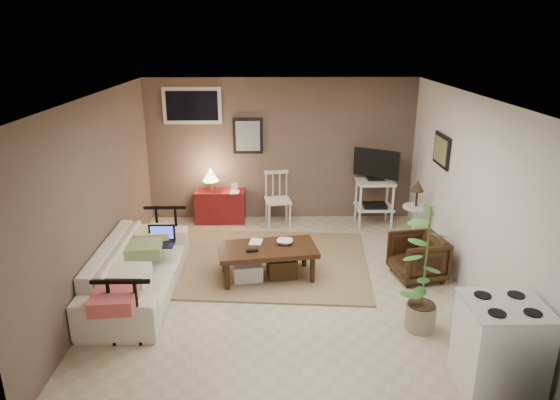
{
  "coord_description": "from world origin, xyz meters",
  "views": [
    {
      "loc": [
        -0.15,
        -5.74,
        3.09
      ],
      "look_at": [
        -0.05,
        0.35,
        1.03
      ],
      "focal_mm": 32.0,
      "sensor_mm": 36.0,
      "label": 1
    }
  ],
  "objects_px": {
    "coffee_table": "(267,260)",
    "armchair": "(418,255)",
    "tv_stand": "(375,186)",
    "spindle_chair": "(278,200)",
    "side_table": "(416,205)",
    "red_console": "(219,203)",
    "potted_plant": "(426,265)",
    "sofa": "(138,261)",
    "stove": "(500,347)"
  },
  "relations": [
    {
      "from": "red_console",
      "to": "armchair",
      "type": "xyz_separation_m",
      "value": [
        2.8,
        -2.1,
        -0.01
      ]
    },
    {
      "from": "side_table",
      "to": "potted_plant",
      "type": "distance_m",
      "value": 2.35
    },
    {
      "from": "armchair",
      "to": "stove",
      "type": "bearing_deg",
      "value": -7.76
    },
    {
      "from": "coffee_table",
      "to": "spindle_chair",
      "type": "bearing_deg",
      "value": 85.1
    },
    {
      "from": "sofa",
      "to": "spindle_chair",
      "type": "xyz_separation_m",
      "value": [
        1.74,
        2.32,
        -0.02
      ]
    },
    {
      "from": "sofa",
      "to": "stove",
      "type": "bearing_deg",
      "value": -116.49
    },
    {
      "from": "tv_stand",
      "to": "side_table",
      "type": "xyz_separation_m",
      "value": [
        0.45,
        -0.84,
        -0.05
      ]
    },
    {
      "from": "spindle_chair",
      "to": "armchair",
      "type": "relative_size",
      "value": 1.41
    },
    {
      "from": "tv_stand",
      "to": "armchair",
      "type": "height_order",
      "value": "tv_stand"
    },
    {
      "from": "coffee_table",
      "to": "potted_plant",
      "type": "bearing_deg",
      "value": -35.29
    },
    {
      "from": "side_table",
      "to": "stove",
      "type": "height_order",
      "value": "side_table"
    },
    {
      "from": "spindle_chair",
      "to": "side_table",
      "type": "height_order",
      "value": "side_table"
    },
    {
      "from": "red_console",
      "to": "spindle_chair",
      "type": "bearing_deg",
      "value": -7.95
    },
    {
      "from": "coffee_table",
      "to": "sofa",
      "type": "relative_size",
      "value": 0.6
    },
    {
      "from": "sofa",
      "to": "armchair",
      "type": "height_order",
      "value": "sofa"
    },
    {
      "from": "spindle_chair",
      "to": "potted_plant",
      "type": "bearing_deg",
      "value": -64.47
    },
    {
      "from": "spindle_chair",
      "to": "tv_stand",
      "type": "distance_m",
      "value": 1.63
    },
    {
      "from": "spindle_chair",
      "to": "potted_plant",
      "type": "xyz_separation_m",
      "value": [
        1.51,
        -3.17,
        0.35
      ]
    },
    {
      "from": "tv_stand",
      "to": "sofa",
      "type": "bearing_deg",
      "value": -145.72
    },
    {
      "from": "side_table",
      "to": "armchair",
      "type": "height_order",
      "value": "side_table"
    },
    {
      "from": "coffee_table",
      "to": "armchair",
      "type": "distance_m",
      "value": 1.98
    },
    {
      "from": "armchair",
      "to": "side_table",
      "type": "bearing_deg",
      "value": 156.46
    },
    {
      "from": "armchair",
      "to": "potted_plant",
      "type": "distance_m",
      "value": 1.32
    },
    {
      "from": "sofa",
      "to": "armchair",
      "type": "relative_size",
      "value": 3.54
    },
    {
      "from": "coffee_table",
      "to": "side_table",
      "type": "relative_size",
      "value": 1.31
    },
    {
      "from": "tv_stand",
      "to": "armchair",
      "type": "xyz_separation_m",
      "value": [
        0.2,
        -1.92,
        -0.37
      ]
    },
    {
      "from": "spindle_chair",
      "to": "potted_plant",
      "type": "height_order",
      "value": "potted_plant"
    },
    {
      "from": "tv_stand",
      "to": "armchair",
      "type": "distance_m",
      "value": 1.97
    },
    {
      "from": "tv_stand",
      "to": "stove",
      "type": "relative_size",
      "value": 1.46
    },
    {
      "from": "coffee_table",
      "to": "stove",
      "type": "relative_size",
      "value": 1.53
    },
    {
      "from": "tv_stand",
      "to": "armchair",
      "type": "relative_size",
      "value": 2.03
    },
    {
      "from": "coffee_table",
      "to": "tv_stand",
      "type": "bearing_deg",
      "value": 47.46
    },
    {
      "from": "red_console",
      "to": "potted_plant",
      "type": "height_order",
      "value": "potted_plant"
    },
    {
      "from": "potted_plant",
      "to": "tv_stand",
      "type": "bearing_deg",
      "value": 88.3
    },
    {
      "from": "sofa",
      "to": "stove",
      "type": "relative_size",
      "value": 2.55
    },
    {
      "from": "armchair",
      "to": "red_console",
      "type": "bearing_deg",
      "value": -137.56
    },
    {
      "from": "potted_plant",
      "to": "side_table",
      "type": "bearing_deg",
      "value": 76.65
    },
    {
      "from": "sofa",
      "to": "red_console",
      "type": "bearing_deg",
      "value": -16.95
    },
    {
      "from": "armchair",
      "to": "stove",
      "type": "relative_size",
      "value": 0.72
    },
    {
      "from": "sofa",
      "to": "spindle_chair",
      "type": "relative_size",
      "value": 2.51
    },
    {
      "from": "tv_stand",
      "to": "stove",
      "type": "bearing_deg",
      "value": -85.66
    },
    {
      "from": "coffee_table",
      "to": "armchair",
      "type": "relative_size",
      "value": 2.12
    },
    {
      "from": "sofa",
      "to": "tv_stand",
      "type": "relative_size",
      "value": 1.74
    },
    {
      "from": "potted_plant",
      "to": "armchair",
      "type": "bearing_deg",
      "value": 76.25
    },
    {
      "from": "sofa",
      "to": "potted_plant",
      "type": "xyz_separation_m",
      "value": [
        3.26,
        -0.85,
        0.33
      ]
    },
    {
      "from": "coffee_table",
      "to": "side_table",
      "type": "height_order",
      "value": "side_table"
    },
    {
      "from": "side_table",
      "to": "stove",
      "type": "distance_m",
      "value": 3.27
    },
    {
      "from": "armchair",
      "to": "potted_plant",
      "type": "relative_size",
      "value": 0.44
    },
    {
      "from": "red_console",
      "to": "stove",
      "type": "bearing_deg",
      "value": -55.83
    },
    {
      "from": "red_console",
      "to": "side_table",
      "type": "xyz_separation_m",
      "value": [
        3.05,
        -1.02,
        0.3
      ]
    }
  ]
}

